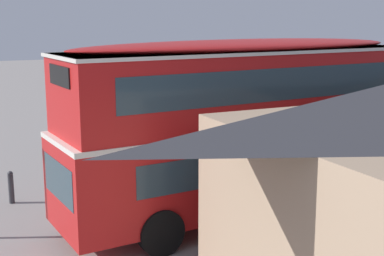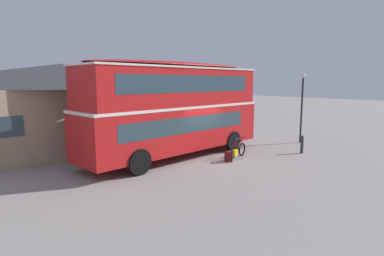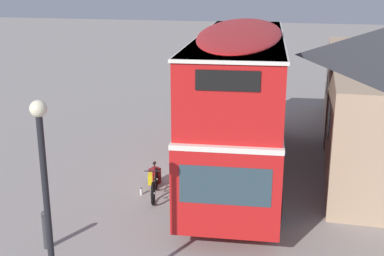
{
  "view_description": "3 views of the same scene",
  "coord_description": "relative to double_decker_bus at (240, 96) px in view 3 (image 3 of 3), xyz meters",
  "views": [
    {
      "loc": [
        6.48,
        13.01,
        5.3
      ],
      "look_at": [
        -0.14,
        -0.94,
        2.16
      ],
      "focal_mm": 50.22,
      "sensor_mm": 36.0,
      "label": 1
    },
    {
      "loc": [
        -10.47,
        -11.58,
        3.84
      ],
      "look_at": [
        -0.84,
        -0.32,
        1.64
      ],
      "focal_mm": 29.51,
      "sensor_mm": 36.0,
      "label": 2
    },
    {
      "loc": [
        14.49,
        3.07,
        6.18
      ],
      "look_at": [
        -1.13,
        -0.69,
        1.4
      ],
      "focal_mm": 47.42,
      "sensor_mm": 36.0,
      "label": 3
    }
  ],
  "objects": [
    {
      "name": "kerb_bollard",
      "position": [
        5.68,
        -3.7,
        -2.15
      ],
      "size": [
        0.16,
        0.16,
        0.97
      ],
      "color": "#333338",
      "rests_on": "ground"
    },
    {
      "name": "water_bottle_clear_plastic",
      "position": [
        2.23,
        -2.54,
        -2.54
      ],
      "size": [
        0.07,
        0.07,
        0.22
      ],
      "color": "silver",
      "rests_on": "ground"
    },
    {
      "name": "backpack_on_ground",
      "position": [
        1.31,
        -2.4,
        -2.36
      ],
      "size": [
        0.39,
        0.38,
        0.55
      ],
      "color": "maroon",
      "rests_on": "ground"
    },
    {
      "name": "double_decker_bus",
      "position": [
        0.0,
        0.0,
        0.0
      ],
      "size": [
        10.45,
        3.41,
        4.79
      ],
      "color": "black",
      "rests_on": "ground"
    },
    {
      "name": "street_lamp",
      "position": [
        8.35,
        -2.02,
        0.06
      ],
      "size": [
        0.28,
        0.28,
        4.33
      ],
      "color": "black",
      "rests_on": "ground"
    },
    {
      "name": "touring_bicycle",
      "position": [
        2.22,
        -2.14,
        -2.27
      ],
      "size": [
        1.7,
        0.7,
        1.03
      ],
      "color": "black",
      "rests_on": "ground"
    },
    {
      "name": "ground_plane",
      "position": [
        0.84,
        -0.91,
        -2.64
      ],
      "size": [
        120.0,
        120.0,
        0.0
      ],
      "primitive_type": "plane",
      "color": "gray"
    }
  ]
}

